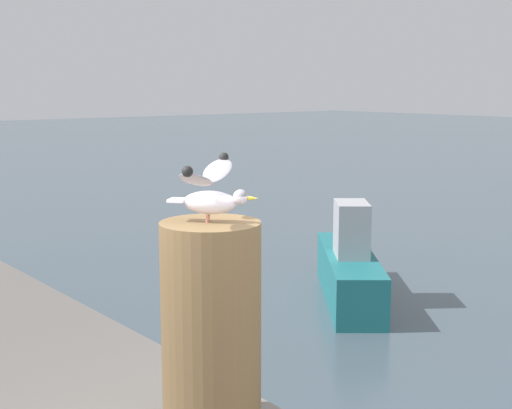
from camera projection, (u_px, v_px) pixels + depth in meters
mooring_post at (211, 326)px, 3.12m from camera, size 0.44×0.44×0.92m
seagull at (211, 192)px, 3.03m from camera, size 0.46×0.53×0.27m
boat_teal at (348, 266)px, 10.17m from camera, size 2.94×2.56×1.40m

